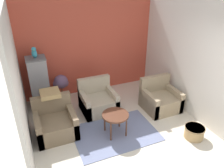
{
  "coord_description": "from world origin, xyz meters",
  "views": [
    {
      "loc": [
        -1.73,
        -2.43,
        3.22
      ],
      "look_at": [
        0.0,
        1.68,
        0.97
      ],
      "focal_mm": 35.0,
      "sensor_mm": 36.0,
      "label": 1
    }
  ],
  "objects_px": {
    "armchair_left": "(56,123)",
    "parrot": "(34,53)",
    "armchair_middle": "(98,101)",
    "birdcage": "(39,84)",
    "potted_plant": "(61,84)",
    "armchair_right": "(160,100)",
    "coffee_table": "(115,117)",
    "wicker_basket": "(194,132)"
  },
  "relations": [
    {
      "from": "armchair_middle",
      "to": "potted_plant",
      "type": "xyz_separation_m",
      "value": [
        -0.77,
        0.79,
        0.29
      ]
    },
    {
      "from": "coffee_table",
      "to": "birdcage",
      "type": "distance_m",
      "value": 2.27
    },
    {
      "from": "armchair_middle",
      "to": "potted_plant",
      "type": "height_order",
      "value": "armchair_middle"
    },
    {
      "from": "birdcage",
      "to": "potted_plant",
      "type": "relative_size",
      "value": 1.73
    },
    {
      "from": "armchair_left",
      "to": "potted_plant",
      "type": "distance_m",
      "value": 1.42
    },
    {
      "from": "armchair_left",
      "to": "potted_plant",
      "type": "relative_size",
      "value": 1.07
    },
    {
      "from": "armchair_left",
      "to": "potted_plant",
      "type": "bearing_deg",
      "value": 72.88
    },
    {
      "from": "coffee_table",
      "to": "armchair_left",
      "type": "xyz_separation_m",
      "value": [
        -1.22,
        0.53,
        -0.19
      ]
    },
    {
      "from": "coffee_table",
      "to": "armchair_middle",
      "type": "distance_m",
      "value": 1.08
    },
    {
      "from": "armchair_right",
      "to": "wicker_basket",
      "type": "xyz_separation_m",
      "value": [
        0.04,
        -1.29,
        -0.12
      ]
    },
    {
      "from": "birdcage",
      "to": "parrot",
      "type": "distance_m",
      "value": 0.84
    },
    {
      "from": "coffee_table",
      "to": "wicker_basket",
      "type": "relative_size",
      "value": 1.36
    },
    {
      "from": "parrot",
      "to": "potted_plant",
      "type": "height_order",
      "value": "parrot"
    },
    {
      "from": "birdcage",
      "to": "potted_plant",
      "type": "distance_m",
      "value": 0.57
    },
    {
      "from": "birdcage",
      "to": "coffee_table",
      "type": "bearing_deg",
      "value": -52.82
    },
    {
      "from": "wicker_basket",
      "to": "coffee_table",
      "type": "bearing_deg",
      "value": 153.02
    },
    {
      "from": "potted_plant",
      "to": "wicker_basket",
      "type": "relative_size",
      "value": 1.87
    },
    {
      "from": "parrot",
      "to": "potted_plant",
      "type": "relative_size",
      "value": 0.35
    },
    {
      "from": "armchair_left",
      "to": "armchair_middle",
      "type": "bearing_deg",
      "value": 24.27
    },
    {
      "from": "coffee_table",
      "to": "parrot",
      "type": "relative_size",
      "value": 2.07
    },
    {
      "from": "armchair_middle",
      "to": "armchair_left",
      "type": "bearing_deg",
      "value": -155.73
    },
    {
      "from": "coffee_table",
      "to": "potted_plant",
      "type": "height_order",
      "value": "potted_plant"
    },
    {
      "from": "parrot",
      "to": "wicker_basket",
      "type": "xyz_separation_m",
      "value": [
        2.9,
        -2.58,
        -1.39
      ]
    },
    {
      "from": "birdcage",
      "to": "armchair_middle",
      "type": "bearing_deg",
      "value": -29.08
    },
    {
      "from": "armchair_middle",
      "to": "potted_plant",
      "type": "distance_m",
      "value": 1.15
    },
    {
      "from": "armchair_middle",
      "to": "wicker_basket",
      "type": "height_order",
      "value": "armchair_middle"
    },
    {
      "from": "armchair_middle",
      "to": "parrot",
      "type": "xyz_separation_m",
      "value": [
        -1.33,
        0.74,
        1.26
      ]
    },
    {
      "from": "armchair_left",
      "to": "wicker_basket",
      "type": "relative_size",
      "value": 2.0
    },
    {
      "from": "potted_plant",
      "to": "parrot",
      "type": "bearing_deg",
      "value": -174.68
    },
    {
      "from": "potted_plant",
      "to": "wicker_basket",
      "type": "distance_m",
      "value": 3.56
    },
    {
      "from": "coffee_table",
      "to": "wicker_basket",
      "type": "xyz_separation_m",
      "value": [
        1.54,
        -0.78,
        -0.32
      ]
    },
    {
      "from": "armchair_left",
      "to": "armchair_right",
      "type": "xyz_separation_m",
      "value": [
        2.72,
        -0.02,
        0.0
      ]
    },
    {
      "from": "armchair_middle",
      "to": "birdcage",
      "type": "xyz_separation_m",
      "value": [
        -1.33,
        0.74,
        0.43
      ]
    },
    {
      "from": "armchair_left",
      "to": "armchair_right",
      "type": "bearing_deg",
      "value": -0.41
    },
    {
      "from": "armchair_left",
      "to": "birdcage",
      "type": "relative_size",
      "value": 0.62
    },
    {
      "from": "armchair_middle",
      "to": "wicker_basket",
      "type": "relative_size",
      "value": 2.0
    },
    {
      "from": "armchair_left",
      "to": "wicker_basket",
      "type": "height_order",
      "value": "armchair_left"
    },
    {
      "from": "armchair_middle",
      "to": "birdcage",
      "type": "height_order",
      "value": "birdcage"
    },
    {
      "from": "parrot",
      "to": "potted_plant",
      "type": "bearing_deg",
      "value": 5.32
    },
    {
      "from": "armchair_right",
      "to": "armchair_middle",
      "type": "height_order",
      "value": "same"
    },
    {
      "from": "armchair_left",
      "to": "parrot",
      "type": "height_order",
      "value": "parrot"
    },
    {
      "from": "coffee_table",
      "to": "birdcage",
      "type": "relative_size",
      "value": 0.42
    }
  ]
}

